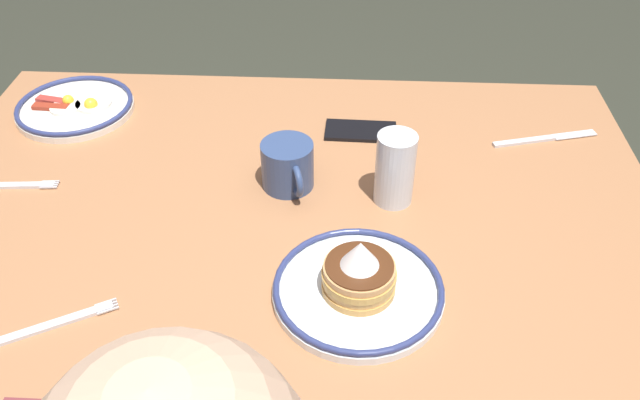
% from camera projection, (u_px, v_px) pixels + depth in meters
% --- Properties ---
extents(dining_table, '(1.33, 0.92, 0.74)m').
position_uv_depth(dining_table, '(287.00, 246.00, 1.21)').
color(dining_table, '#A66E46').
rests_on(dining_table, ground_plane).
extents(plate_near_main, '(0.24, 0.24, 0.04)m').
position_uv_depth(plate_near_main, '(75.00, 107.00, 1.38)').
color(plate_near_main, silver).
rests_on(plate_near_main, dining_table).
extents(plate_center_pancakes, '(0.26, 0.26, 0.11)m').
position_uv_depth(plate_center_pancakes, '(359.00, 284.00, 0.97)').
color(plate_center_pancakes, white).
rests_on(plate_center_pancakes, dining_table).
extents(coffee_mug, '(0.09, 0.12, 0.09)m').
position_uv_depth(coffee_mug, '(289.00, 165.00, 1.17)').
color(coffee_mug, '#334772').
rests_on(coffee_mug, dining_table).
extents(drinking_glass, '(0.07, 0.07, 0.13)m').
position_uv_depth(drinking_glass, '(395.00, 172.00, 1.13)').
color(drinking_glass, silver).
rests_on(drinking_glass, dining_table).
extents(cell_phone, '(0.15, 0.08, 0.01)m').
position_uv_depth(cell_phone, '(361.00, 131.00, 1.33)').
color(cell_phone, black).
rests_on(cell_phone, dining_table).
extents(fork_near, '(0.16, 0.10, 0.01)m').
position_uv_depth(fork_near, '(56.00, 323.00, 0.94)').
color(fork_near, silver).
rests_on(fork_near, dining_table).
extents(fork_far, '(0.19, 0.03, 0.01)m').
position_uv_depth(fork_far, '(7.00, 186.00, 1.19)').
color(fork_far, silver).
rests_on(fork_far, dining_table).
extents(butter_knife, '(0.22, 0.07, 0.01)m').
position_uv_depth(butter_knife, '(545.00, 139.00, 1.31)').
color(butter_knife, silver).
rests_on(butter_knife, dining_table).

